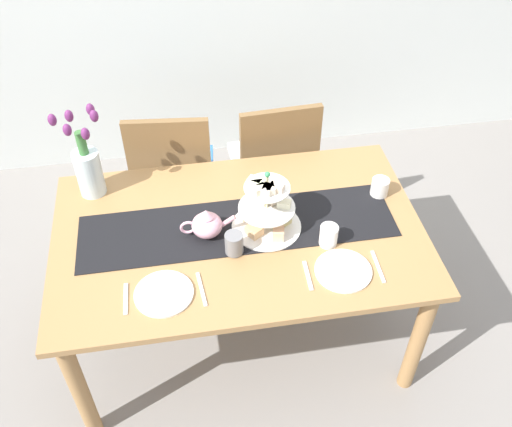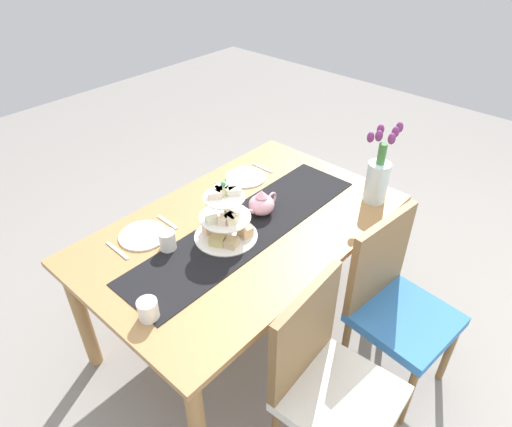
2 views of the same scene
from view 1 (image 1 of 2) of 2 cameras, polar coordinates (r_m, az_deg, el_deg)
ground_plane at (r=3.01m, az=-1.44°, el=-11.44°), size 8.00×8.00×0.00m
dining_table at (r=2.53m, az=-1.69°, el=-3.25°), size 1.59×0.99×0.72m
chair_left at (r=3.13m, az=-8.20°, el=4.18°), size 0.46×0.46×0.91m
chair_right at (r=3.17m, az=1.80°, el=5.25°), size 0.45×0.45×0.91m
table_runner at (r=2.47m, az=-1.82°, el=-1.27°), size 1.36×0.34×0.00m
tiered_cake_stand at (r=2.40m, az=1.08°, el=0.40°), size 0.30×0.30×0.30m
teapot at (r=2.41m, az=-4.93°, el=-1.09°), size 0.24×0.13×0.14m
tulip_vase at (r=2.65m, az=-16.41°, el=4.59°), size 0.21×0.15×0.43m
cream_jug at (r=2.66m, az=12.21°, el=2.57°), size 0.08×0.08×0.08m
dinner_plate_left at (r=2.25m, az=-9.15°, el=-7.87°), size 0.23×0.23×0.01m
fork_left at (r=2.26m, az=-12.83°, el=-8.28°), size 0.02×0.15×0.01m
knife_left at (r=2.25m, az=-5.45°, el=-7.50°), size 0.03×0.17×0.01m
dinner_plate_right at (r=2.32m, az=8.67°, el=-5.64°), size 0.23×0.23×0.01m
fork_right at (r=2.29m, az=5.17°, el=-6.16°), size 0.02×0.15×0.01m
knife_right at (r=2.37m, az=12.04°, el=-5.18°), size 0.02×0.17×0.01m
mug_grey at (r=2.34m, az=-2.20°, el=-2.99°), size 0.08×0.08×0.09m
mug_white_text at (r=2.39m, az=7.24°, el=-2.19°), size 0.08×0.08×0.09m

